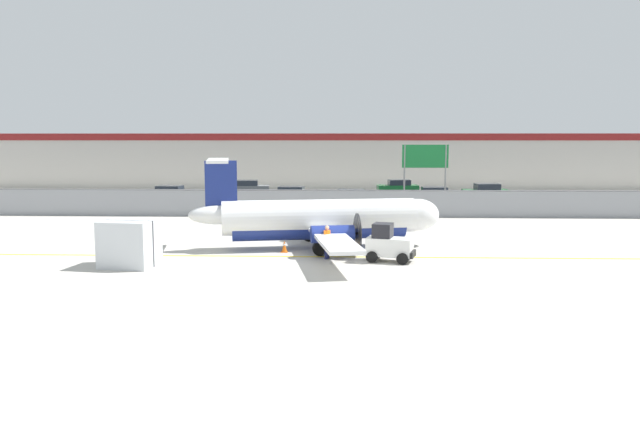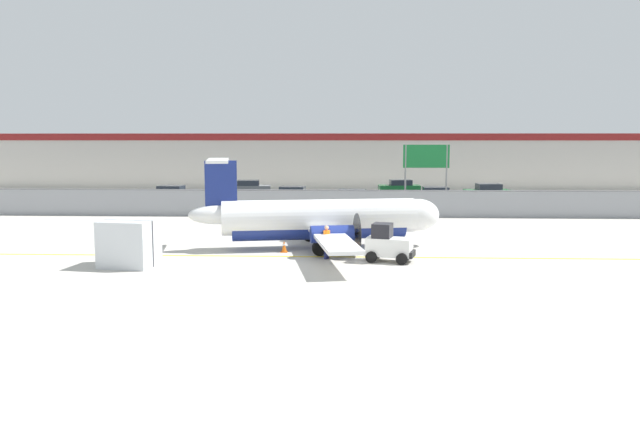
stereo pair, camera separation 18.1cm
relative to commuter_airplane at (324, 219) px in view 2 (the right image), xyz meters
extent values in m
plane|color=#BCB7AD|center=(0.73, -4.57, -1.60)|extent=(140.00, 140.00, 0.00)
cube|color=yellow|center=(0.73, -2.57, -1.60)|extent=(84.00, 0.20, 0.01)
cube|color=gray|center=(0.73, 13.43, -0.60)|extent=(98.00, 0.04, 2.00)
cylinder|color=slate|center=(0.73, 13.43, 0.45)|extent=(98.00, 0.10, 0.10)
cube|color=#38383A|center=(0.73, 24.93, -1.54)|extent=(98.00, 17.00, 0.12)
cube|color=beige|center=(0.73, 43.43, 1.65)|extent=(91.00, 8.00, 6.50)
cube|color=maroon|center=(0.73, 39.43, 4.50)|extent=(91.00, 0.20, 0.80)
cylinder|color=white|center=(-0.24, -0.04, 0.15)|extent=(10.78, 3.76, 1.90)
ellipsoid|color=white|center=(5.25, 0.95, 0.15)|extent=(2.73, 2.21, 1.80)
ellipsoid|color=white|center=(-5.73, -1.04, 0.35)|extent=(3.13, 1.56, 1.05)
cylinder|color=navy|center=(-0.24, -0.04, -0.37)|extent=(9.63, 3.16, 1.48)
cube|color=white|center=(-0.14, -0.03, -0.42)|extent=(4.43, 16.03, 0.18)
cylinder|color=navy|center=(-0.41, 2.57, -0.42)|extent=(2.33, 1.28, 0.90)
cone|color=black|center=(0.72, 2.77, -0.42)|extent=(0.52, 0.51, 0.44)
cylinder|color=#262626|center=(0.87, 2.80, -0.42)|extent=(0.41, 2.07, 2.10)
cylinder|color=navy|center=(0.52, -2.55, -0.42)|extent=(2.33, 1.28, 0.90)
cone|color=black|center=(1.65, -2.34, -0.42)|extent=(0.52, 0.51, 0.44)
cylinder|color=#262626|center=(1.80, -2.32, -0.42)|extent=(0.41, 2.07, 2.10)
cube|color=navy|center=(-5.46, -0.99, 1.70)|extent=(1.70, 0.48, 3.10)
cube|color=white|center=(-5.59, -1.01, 3.25)|extent=(1.94, 4.92, 0.14)
cylinder|color=#59595B|center=(3.44, 0.62, -0.81)|extent=(0.16, 0.16, 0.97)
cylinder|color=black|center=(3.44, 0.62, -1.30)|extent=(0.63, 0.32, 0.60)
cylinder|color=#59595B|center=(-0.93, 2.08, -0.77)|extent=(0.16, 0.16, 0.90)
cylinder|color=black|center=(-0.93, 2.08, -1.22)|extent=(0.79, 0.35, 0.76)
cylinder|color=#59595B|center=(-0.14, -2.27, -0.77)|extent=(0.16, 0.16, 0.90)
cylinder|color=black|center=(-0.14, -2.27, -1.22)|extent=(0.79, 0.35, 0.76)
cube|color=silver|center=(3.36, -3.64, -0.87)|extent=(2.42, 1.66, 0.90)
cube|color=black|center=(3.02, -3.54, -0.07)|extent=(1.14, 1.21, 0.70)
cube|color=black|center=(4.46, -3.95, -1.17)|extent=(0.45, 1.10, 0.30)
cylinder|color=black|center=(4.24, -3.27, -1.32)|extent=(0.59, 0.33, 0.56)
cylinder|color=black|center=(3.91, -4.42, -1.32)|extent=(0.59, 0.33, 0.56)
cylinder|color=black|center=(2.80, -2.86, -1.32)|extent=(0.59, 0.33, 0.56)
cylinder|color=black|center=(2.47, -4.01, -1.32)|extent=(0.59, 0.33, 0.56)
cylinder|color=#191E4C|center=(0.21, -3.18, -1.18)|extent=(0.22, 0.22, 0.85)
cylinder|color=#191E4C|center=(0.31, -3.01, -1.18)|extent=(0.22, 0.22, 0.85)
cylinder|color=orange|center=(0.26, -3.10, -0.45)|extent=(0.46, 0.46, 0.60)
cylinder|color=orange|center=(0.15, -3.29, -0.42)|extent=(0.14, 0.14, 0.55)
cylinder|color=orange|center=(0.37, -2.91, -0.42)|extent=(0.14, 0.14, 0.55)
sphere|color=tan|center=(0.26, -3.10, -0.01)|extent=(0.22, 0.22, 0.22)
cube|color=silver|center=(-9.03, -5.26, -0.50)|extent=(2.67, 2.33, 2.20)
cube|color=#333338|center=(-9.03, -5.26, -0.50)|extent=(2.43, 0.44, 2.20)
cube|color=orange|center=(-2.05, -1.38, -1.58)|extent=(0.36, 0.36, 0.04)
cone|color=orange|center=(-2.05, -1.38, -1.26)|extent=(0.28, 0.28, 0.60)
cylinder|color=white|center=(-2.05, -1.38, -1.18)|extent=(0.17, 0.17, 0.08)
cube|color=orange|center=(0.90, -0.26, -1.58)|extent=(0.36, 0.36, 0.04)
cone|color=orange|center=(0.90, -0.26, -1.26)|extent=(0.28, 0.28, 0.60)
cylinder|color=white|center=(0.90, -0.26, -1.18)|extent=(0.17, 0.17, 0.08)
cube|color=black|center=(-14.86, 21.99, -0.86)|extent=(4.35, 2.12, 0.80)
cube|color=#262D38|center=(-14.71, 21.97, -0.18)|extent=(2.35, 1.78, 0.56)
cylinder|color=black|center=(-16.34, 21.24, -1.18)|extent=(0.62, 0.26, 0.60)
cylinder|color=black|center=(-16.16, 23.03, -1.18)|extent=(0.62, 0.26, 0.60)
cylinder|color=black|center=(-13.56, 20.95, -1.18)|extent=(0.62, 0.26, 0.60)
cylinder|color=black|center=(-13.37, 22.74, -1.18)|extent=(0.62, 0.26, 0.60)
cube|color=slate|center=(-8.65, 29.51, -0.86)|extent=(4.36, 2.15, 0.80)
cube|color=#262D38|center=(-8.80, 29.50, -0.18)|extent=(2.36, 1.79, 0.56)
cylinder|color=black|center=(-7.36, 30.56, -1.18)|extent=(0.62, 0.26, 0.60)
cylinder|color=black|center=(-7.16, 28.77, -1.18)|extent=(0.62, 0.26, 0.60)
cylinder|color=black|center=(-10.14, 30.25, -1.18)|extent=(0.62, 0.26, 0.60)
cylinder|color=black|center=(-9.94, 28.46, -1.18)|extent=(0.62, 0.26, 0.60)
cube|color=#19662D|center=(-3.73, 21.49, -0.86)|extent=(4.33, 2.05, 0.80)
cube|color=#262D38|center=(-3.58, 21.48, -0.18)|extent=(2.32, 1.74, 0.56)
cylinder|color=black|center=(-5.20, 20.71, -1.18)|extent=(0.61, 0.25, 0.60)
cylinder|color=black|center=(-5.05, 22.51, -1.18)|extent=(0.61, 0.25, 0.60)
cylinder|color=black|center=(-2.41, 20.48, -1.18)|extent=(0.61, 0.25, 0.60)
cylinder|color=black|center=(-2.26, 22.27, -1.18)|extent=(0.61, 0.25, 0.60)
cube|color=#19662D|center=(1.86, 18.52, -0.86)|extent=(4.37, 2.19, 0.80)
cube|color=#262D38|center=(1.71, 18.54, -0.18)|extent=(2.37, 1.81, 0.56)
cylinder|color=black|center=(3.36, 19.25, -1.18)|extent=(0.62, 0.27, 0.60)
cylinder|color=black|center=(3.14, 17.46, -1.18)|extent=(0.62, 0.27, 0.60)
cylinder|color=black|center=(0.58, 19.58, -1.18)|extent=(0.62, 0.27, 0.60)
cylinder|color=black|center=(0.36, 17.80, -1.18)|extent=(0.62, 0.27, 0.60)
cube|color=#19662D|center=(6.73, 30.73, -0.86)|extent=(4.32, 2.04, 0.80)
cube|color=#262D38|center=(6.87, 30.74, -0.18)|extent=(2.32, 1.73, 0.56)
cylinder|color=black|center=(5.40, 29.72, -1.18)|extent=(0.61, 0.25, 0.60)
cylinder|color=black|center=(5.26, 31.51, -1.18)|extent=(0.61, 0.25, 0.60)
cylinder|color=black|center=(8.19, 29.94, -1.18)|extent=(0.61, 0.25, 0.60)
cylinder|color=black|center=(8.05, 31.74, -1.18)|extent=(0.61, 0.25, 0.60)
cube|color=black|center=(9.31, 21.39, -0.86)|extent=(4.22, 1.76, 0.80)
cube|color=#262D38|center=(9.16, 21.40, -0.18)|extent=(2.22, 1.59, 0.56)
cylinder|color=black|center=(10.72, 22.27, -1.18)|extent=(0.60, 0.21, 0.60)
cylinder|color=black|center=(10.69, 20.47, -1.18)|extent=(0.60, 0.21, 0.60)
cylinder|color=black|center=(7.92, 22.31, -1.18)|extent=(0.60, 0.21, 0.60)
cylinder|color=black|center=(7.89, 20.51, -1.18)|extent=(0.60, 0.21, 0.60)
cube|color=#19662D|center=(14.59, 25.58, -0.86)|extent=(4.33, 2.06, 0.80)
cube|color=#262D38|center=(14.74, 25.59, -0.18)|extent=(2.33, 1.75, 0.56)
cylinder|color=black|center=(13.28, 24.56, -1.18)|extent=(0.62, 0.25, 0.60)
cylinder|color=black|center=(13.12, 26.36, -1.18)|extent=(0.62, 0.25, 0.60)
cylinder|color=black|center=(16.07, 24.81, -1.18)|extent=(0.62, 0.25, 0.60)
cylinder|color=black|center=(15.91, 26.60, -1.18)|extent=(0.62, 0.25, 0.60)
cylinder|color=slate|center=(5.87, 15.12, 1.15)|extent=(0.14, 0.14, 5.50)
cylinder|color=slate|center=(9.07, 15.12, 1.15)|extent=(0.14, 0.14, 5.50)
cube|color=#14662D|center=(7.47, 15.12, 3.00)|extent=(3.60, 0.10, 1.80)
camera|label=1|loc=(1.05, -33.95, 4.50)|focal=35.00mm
camera|label=2|loc=(1.23, -33.94, 4.50)|focal=35.00mm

